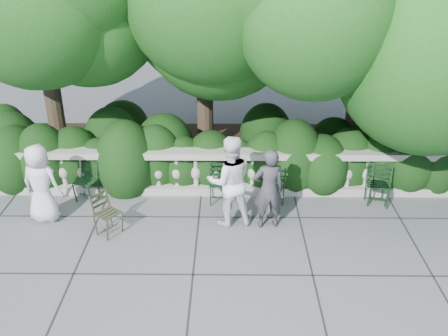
{
  "coord_description": "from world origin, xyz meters",
  "views": [
    {
      "loc": [
        0.09,
        -7.65,
        5.31
      ],
      "look_at": [
        0.0,
        1.0,
        1.0
      ],
      "focal_mm": 40.0,
      "sensor_mm": 36.0,
      "label": 1
    }
  ],
  "objects_px": {
    "person_businessman": "(41,184)",
    "person_casual_man": "(230,181)",
    "chair_d": "(376,207)",
    "chair_c": "(219,205)",
    "person_woman_grey": "(268,189)",
    "chair_f": "(377,207)",
    "chair_b": "(84,203)",
    "chair_e": "(270,210)",
    "chair_weathered": "(115,236)"
  },
  "relations": [
    {
      "from": "chair_d",
      "to": "person_casual_man",
      "type": "distance_m",
      "value": 3.22
    },
    {
      "from": "chair_d",
      "to": "person_businessman",
      "type": "xyz_separation_m",
      "value": [
        -6.64,
        -0.54,
        0.8
      ]
    },
    {
      "from": "chair_f",
      "to": "chair_weathered",
      "type": "height_order",
      "value": "same"
    },
    {
      "from": "chair_weathered",
      "to": "person_woman_grey",
      "type": "xyz_separation_m",
      "value": [
        2.87,
        0.4,
        0.81
      ]
    },
    {
      "from": "chair_weathered",
      "to": "person_businessman",
      "type": "distance_m",
      "value": 1.77
    },
    {
      "from": "person_woman_grey",
      "to": "chair_c",
      "type": "bearing_deg",
      "value": -48.74
    },
    {
      "from": "chair_c",
      "to": "chair_b",
      "type": "bearing_deg",
      "value": 176.85
    },
    {
      "from": "chair_e",
      "to": "person_businessman",
      "type": "distance_m",
      "value": 4.53
    },
    {
      "from": "person_businessman",
      "to": "chair_d",
      "type": "bearing_deg",
      "value": -161.59
    },
    {
      "from": "chair_e",
      "to": "chair_weathered",
      "type": "relative_size",
      "value": 1.0
    },
    {
      "from": "chair_b",
      "to": "chair_c",
      "type": "xyz_separation_m",
      "value": [
        2.83,
        -0.05,
        0.0
      ]
    },
    {
      "from": "chair_f",
      "to": "chair_b",
      "type": "bearing_deg",
      "value": -162.66
    },
    {
      "from": "chair_c",
      "to": "chair_e",
      "type": "bearing_deg",
      "value": -10.56
    },
    {
      "from": "person_businessman",
      "to": "person_woman_grey",
      "type": "distance_m",
      "value": 4.34
    },
    {
      "from": "chair_c",
      "to": "person_businessman",
      "type": "distance_m",
      "value": 3.54
    },
    {
      "from": "chair_d",
      "to": "chair_weathered",
      "type": "bearing_deg",
      "value": -165.77
    },
    {
      "from": "person_businessman",
      "to": "person_casual_man",
      "type": "distance_m",
      "value": 3.62
    },
    {
      "from": "chair_weathered",
      "to": "person_woman_grey",
      "type": "height_order",
      "value": "person_woman_grey"
    },
    {
      "from": "chair_c",
      "to": "chair_d",
      "type": "bearing_deg",
      "value": -2.31
    },
    {
      "from": "chair_weathered",
      "to": "person_businessman",
      "type": "relative_size",
      "value": 0.53
    },
    {
      "from": "chair_d",
      "to": "chair_b",
      "type": "bearing_deg",
      "value": -178.7
    },
    {
      "from": "person_woman_grey",
      "to": "person_casual_man",
      "type": "height_order",
      "value": "person_casual_man"
    },
    {
      "from": "chair_b",
      "to": "chair_e",
      "type": "xyz_separation_m",
      "value": [
        3.87,
        -0.21,
        0.0
      ]
    },
    {
      "from": "chair_b",
      "to": "person_woman_grey",
      "type": "xyz_separation_m",
      "value": [
        3.76,
        -0.79,
        0.81
      ]
    },
    {
      "from": "chair_b",
      "to": "person_casual_man",
      "type": "xyz_separation_m",
      "value": [
        3.04,
        -0.68,
        0.91
      ]
    },
    {
      "from": "chair_d",
      "to": "chair_f",
      "type": "height_order",
      "value": "same"
    },
    {
      "from": "chair_c",
      "to": "chair_weathered",
      "type": "height_order",
      "value": "same"
    },
    {
      "from": "person_woman_grey",
      "to": "person_casual_man",
      "type": "bearing_deg",
      "value": -19.03
    },
    {
      "from": "chair_c",
      "to": "person_woman_grey",
      "type": "distance_m",
      "value": 1.44
    },
    {
      "from": "chair_weathered",
      "to": "chair_c",
      "type": "bearing_deg",
      "value": -22.06
    },
    {
      "from": "chair_f",
      "to": "person_casual_man",
      "type": "height_order",
      "value": "person_casual_man"
    },
    {
      "from": "chair_b",
      "to": "person_businessman",
      "type": "relative_size",
      "value": 0.53
    },
    {
      "from": "chair_e",
      "to": "person_woman_grey",
      "type": "bearing_deg",
      "value": -78.55
    },
    {
      "from": "chair_f",
      "to": "chair_c",
      "type": "bearing_deg",
      "value": -162.59
    },
    {
      "from": "chair_weathered",
      "to": "person_casual_man",
      "type": "xyz_separation_m",
      "value": [
        2.15,
        0.51,
        0.91
      ]
    },
    {
      "from": "chair_b",
      "to": "chair_d",
      "type": "xyz_separation_m",
      "value": [
        6.07,
        -0.06,
        0.0
      ]
    },
    {
      "from": "person_businessman",
      "to": "person_woman_grey",
      "type": "height_order",
      "value": "person_woman_grey"
    },
    {
      "from": "chair_c",
      "to": "chair_weathered",
      "type": "relative_size",
      "value": 1.0
    },
    {
      "from": "chair_b",
      "to": "person_businessman",
      "type": "bearing_deg",
      "value": -115.55
    },
    {
      "from": "person_businessman",
      "to": "person_casual_man",
      "type": "bearing_deg",
      "value": -167.49
    },
    {
      "from": "person_businessman",
      "to": "person_woman_grey",
      "type": "xyz_separation_m",
      "value": [
        4.34,
        -0.19,
        0.01
      ]
    },
    {
      "from": "chair_d",
      "to": "chair_weathered",
      "type": "distance_m",
      "value": 5.3
    },
    {
      "from": "chair_c",
      "to": "chair_weathered",
      "type": "distance_m",
      "value": 2.24
    },
    {
      "from": "chair_c",
      "to": "chair_weathered",
      "type": "bearing_deg",
      "value": -151.52
    },
    {
      "from": "chair_f",
      "to": "person_casual_man",
      "type": "bearing_deg",
      "value": -150.88
    },
    {
      "from": "chair_d",
      "to": "person_woman_grey",
      "type": "xyz_separation_m",
      "value": [
        -2.3,
        -0.73,
        0.81
      ]
    },
    {
      "from": "chair_f",
      "to": "person_businessman",
      "type": "distance_m",
      "value": 6.73
    },
    {
      "from": "chair_b",
      "to": "chair_d",
      "type": "relative_size",
      "value": 1.0
    },
    {
      "from": "chair_c",
      "to": "chair_weathered",
      "type": "xyz_separation_m",
      "value": [
        -1.93,
        -1.14,
        0.0
      ]
    },
    {
      "from": "person_woman_grey",
      "to": "chair_b",
      "type": "bearing_deg",
      "value": -22.25
    }
  ]
}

